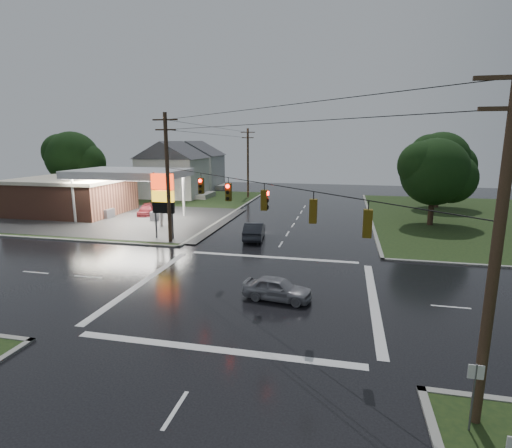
% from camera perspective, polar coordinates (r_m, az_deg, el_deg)
% --- Properties ---
extents(ground, '(120.00, 120.00, 0.00)m').
position_cam_1_polar(ground, '(24.06, -0.66, -9.47)').
color(ground, black).
rests_on(ground, ground).
extents(grass_nw, '(36.00, 36.00, 0.08)m').
position_cam_1_polar(grass_nw, '(57.73, -20.25, 2.48)').
color(grass_nw, black).
rests_on(grass_nw, ground).
extents(gas_station, '(26.20, 18.00, 5.60)m').
position_cam_1_polar(gas_station, '(52.08, -23.87, 4.04)').
color(gas_station, '#2D2D2D').
rests_on(gas_station, ground).
extents(pylon_sign, '(2.00, 0.35, 6.00)m').
position_cam_1_polar(pylon_sign, '(36.22, -13.16, 4.05)').
color(pylon_sign, '#59595E').
rests_on(pylon_sign, ground).
extents(utility_pole_nw, '(2.20, 0.32, 11.00)m').
position_cam_1_polar(utility_pole_nw, '(34.70, -12.51, 6.59)').
color(utility_pole_nw, '#382619').
rests_on(utility_pole_nw, ground).
extents(utility_pole_se, '(2.20, 0.32, 11.00)m').
position_cam_1_polar(utility_pole_se, '(13.40, 31.15, -3.02)').
color(utility_pole_se, '#382619').
rests_on(utility_pole_se, ground).
extents(utility_pole_n, '(2.20, 0.32, 10.50)m').
position_cam_1_polar(utility_pole_n, '(61.66, -1.16, 8.85)').
color(utility_pole_n, '#382619').
rests_on(utility_pole_n, ground).
extents(traffic_signals, '(26.87, 26.87, 1.47)m').
position_cam_1_polar(traffic_signals, '(22.50, -0.66, 6.07)').
color(traffic_signals, black).
rests_on(traffic_signals, ground).
extents(house_near, '(11.05, 8.48, 8.60)m').
position_cam_1_polar(house_near, '(63.58, -11.77, 7.74)').
color(house_near, silver).
rests_on(house_near, ground).
extents(house_far, '(11.05, 8.48, 8.60)m').
position_cam_1_polar(house_far, '(75.01, -8.68, 8.45)').
color(house_far, silver).
rests_on(house_far, ground).
extents(tree_nw_behind, '(8.93, 7.60, 10.00)m').
position_cam_1_polar(tree_nw_behind, '(64.89, -24.63, 8.57)').
color(tree_nw_behind, black).
rests_on(tree_nw_behind, ground).
extents(tree_ne_near, '(7.99, 6.80, 8.98)m').
position_cam_1_polar(tree_ne_near, '(44.82, 24.32, 6.77)').
color(tree_ne_near, black).
rests_on(tree_ne_near, ground).
extents(tree_ne_far, '(8.46, 7.20, 9.80)m').
position_cam_1_polar(tree_ne_far, '(57.13, 25.00, 8.22)').
color(tree_ne_far, black).
rests_on(tree_ne_far, ground).
extents(car_north, '(2.19, 4.86, 1.55)m').
position_cam_1_polar(car_north, '(35.88, -0.24, -0.96)').
color(car_north, black).
rests_on(car_north, ground).
extents(car_crossing, '(4.05, 2.06, 1.32)m').
position_cam_1_polar(car_crossing, '(22.57, 3.08, -9.17)').
color(car_crossing, gray).
rests_on(car_crossing, ground).
extents(car_pump, '(2.86, 4.52, 1.22)m').
position_cam_1_polar(car_pump, '(49.15, -15.36, 1.93)').
color(car_pump, '#4B1115').
rests_on(car_pump, ground).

